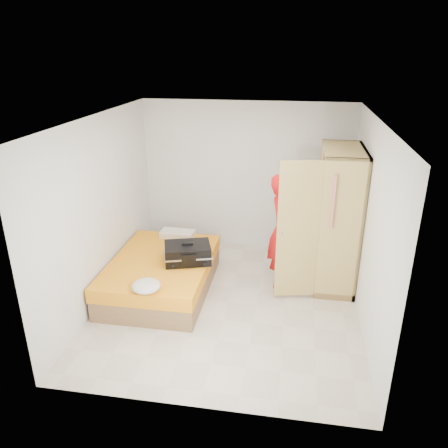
% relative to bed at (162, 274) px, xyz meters
% --- Properties ---
extents(room, '(4.00, 4.02, 2.60)m').
position_rel_bed_xyz_m(room, '(1.05, -0.21, 1.05)').
color(room, beige).
rests_on(room, ground).
extents(bed, '(1.42, 2.02, 0.50)m').
position_rel_bed_xyz_m(bed, '(0.00, 0.00, 0.00)').
color(bed, olive).
rests_on(bed, ground).
extents(wardrobe, '(1.16, 1.29, 2.10)m').
position_rel_bed_xyz_m(wardrobe, '(2.50, 0.64, 0.75)').
color(wardrobe, tan).
rests_on(wardrobe, ground).
extents(person, '(0.44, 0.65, 1.75)m').
position_rel_bed_xyz_m(person, '(1.75, 0.49, 0.62)').
color(person, red).
rests_on(person, ground).
extents(suitcase, '(0.79, 0.67, 0.29)m').
position_rel_bed_xyz_m(suitcase, '(0.41, 0.02, 0.38)').
color(suitcase, black).
rests_on(suitcase, bed).
extents(round_cushion, '(0.37, 0.37, 0.14)m').
position_rel_bed_xyz_m(round_cushion, '(0.08, -0.89, 0.32)').
color(round_cushion, silver).
rests_on(round_cushion, bed).
extents(pillow, '(0.56, 0.30, 0.10)m').
position_rel_bed_xyz_m(pillow, '(0.03, 0.85, 0.30)').
color(pillow, silver).
rests_on(pillow, bed).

